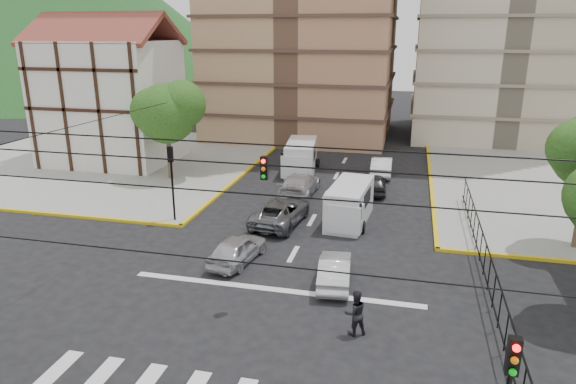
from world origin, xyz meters
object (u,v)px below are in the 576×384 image
(pedestrian_crosswalk, at_px, (355,313))
(car_white_front_right, at_px, (335,270))
(car_silver_front_left, at_px, (237,249))
(traffic_light_nw, at_px, (171,171))
(van_right_lane, at_px, (349,205))
(van_left_lane, at_px, (300,158))

(pedestrian_crosswalk, bearing_deg, car_white_front_right, -98.08)
(car_silver_front_left, distance_m, car_white_front_right, 5.04)
(car_white_front_right, bearing_deg, traffic_light_nw, -33.29)
(van_right_lane, bearing_deg, pedestrian_crosswalk, -77.03)
(van_left_lane, distance_m, car_white_front_right, 18.48)
(car_silver_front_left, bearing_deg, van_right_lane, -115.56)
(van_left_lane, bearing_deg, van_right_lane, -70.28)
(traffic_light_nw, bearing_deg, van_left_lane, 68.24)
(traffic_light_nw, xyz_separation_m, pedestrian_crosswalk, (11.60, -9.21, -2.23))
(van_left_lane, xyz_separation_m, car_white_front_right, (5.38, -17.68, -0.55))
(traffic_light_nw, distance_m, pedestrian_crosswalk, 14.98)
(van_left_lane, height_order, pedestrian_crosswalk, van_left_lane)
(van_left_lane, xyz_separation_m, pedestrian_crosswalk, (6.70, -21.50, -0.31))
(traffic_light_nw, height_order, van_right_lane, traffic_light_nw)
(car_silver_front_left, xyz_separation_m, car_white_front_right, (4.92, -1.10, -0.03))
(traffic_light_nw, relative_size, pedestrian_crosswalk, 2.50)
(traffic_light_nw, distance_m, van_right_lane, 10.41)
(traffic_light_nw, height_order, van_left_lane, traffic_light_nw)
(traffic_light_nw, bearing_deg, pedestrian_crosswalk, -38.43)
(pedestrian_crosswalk, bearing_deg, van_right_lane, -109.07)
(pedestrian_crosswalk, bearing_deg, traffic_light_nw, -65.60)
(van_right_lane, xyz_separation_m, car_white_front_right, (0.30, -7.60, -0.46))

